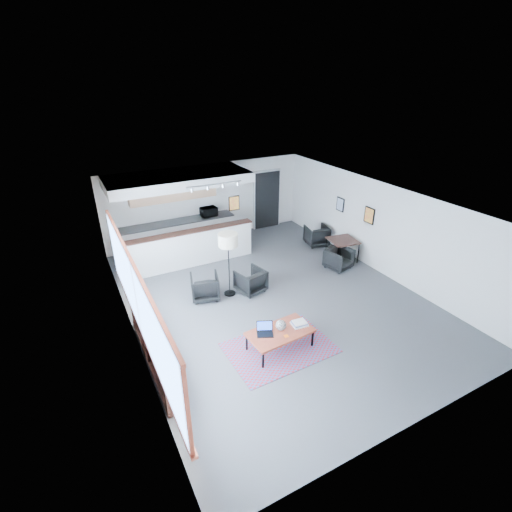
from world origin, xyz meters
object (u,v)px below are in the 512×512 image
dining_table (343,242)px  dining_chair_far (317,236)px  ceramic_pot (281,325)px  microwave (209,211)px  book_stack (299,323)px  armchair_right (251,280)px  laptop (265,330)px  dining_chair_near (339,259)px  armchair_left (205,286)px  floor_lamp (228,242)px  coffee_table (280,332)px

dining_table → dining_chair_far: bearing=90.0°
ceramic_pot → microwave: 5.99m
book_stack → dining_table: size_ratio=0.38×
armchair_right → dining_chair_far: bearing=-167.1°
laptop → dining_chair_near: 4.32m
dining_table → dining_chair_far: dining_table is taller
armchair_left → dining_chair_near: (4.11, -0.34, -0.06)m
book_stack → dining_chair_far: bearing=49.7°
floor_lamp → armchair_left: bearing=167.7°
floor_lamp → microwave: bearing=76.8°
book_stack → dining_chair_far: 5.25m
microwave → floor_lamp: bearing=-108.3°
armchair_right → microwave: bearing=-107.5°
microwave → dining_table: bearing=-51.7°
book_stack → dining_chair_near: (2.95, 2.28, -0.19)m
armchair_right → armchair_left: bearing=-26.0°
dining_chair_far → book_stack: bearing=61.3°
book_stack → dining_table: 4.33m
ceramic_pot → book_stack: size_ratio=0.63×
coffee_table → floor_lamp: (-0.05, 2.48, 1.09)m
laptop → dining_table: 4.90m
armchair_right → book_stack: bearing=76.0°
microwave → laptop: bearing=-105.4°
dining_table → ceramic_pot: bearing=-145.5°
floor_lamp → dining_chair_near: floor_lamp is taller
armchair_left → dining_chair_near: armchair_left is taller
armchair_right → ceramic_pot: bearing=65.4°
book_stack → armchair_right: size_ratio=0.51×
laptop → armchair_right: armchair_right is taller
ceramic_pot → floor_lamp: (-0.09, 2.43, 0.95)m
armchair_left → dining_chair_far: armchair_left is taller
laptop → dining_table: laptop is taller
dining_chair_far → laptop: bearing=54.5°
dining_chair_near → microwave: size_ratio=1.13×
ceramic_pot → dining_chair_near: ceramic_pot is taller
armchair_left → armchair_right: 1.22m
book_stack → armchair_right: bearing=89.3°
coffee_table → armchair_left: bearing=100.6°
floor_lamp → microwave: size_ratio=3.27×
dining_chair_near → dining_chair_far: 1.78m
laptop → book_stack: (0.78, -0.12, -0.02)m
book_stack → floor_lamp: 2.73m
book_stack → floor_lamp: (-0.52, 2.49, 1.01)m
dining_chair_near → floor_lamp: bearing=161.9°
ceramic_pot → laptop: bearing=168.6°
dining_table → microwave: 4.54m
book_stack → armchair_left: 2.87m
dining_chair_near → dining_chair_far: bearing=60.9°
floor_lamp → dining_chair_far: size_ratio=2.81×
laptop → armchair_left: 2.54m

